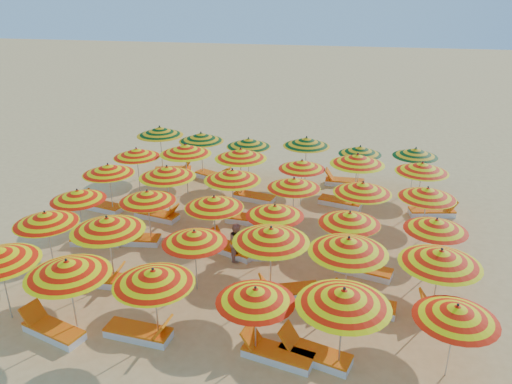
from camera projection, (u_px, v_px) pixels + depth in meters
The scene contains 59 objects.
ground at pixel (253, 239), 17.48m from camera, with size 120.00×120.00×0.00m, color #EAB568.
umbrella_1 at pixel (67, 268), 12.04m from camera, with size 2.22×2.22×2.20m.
umbrella_2 at pixel (153, 277), 11.84m from camera, with size 2.49×2.49×2.10m.
umbrella_3 at pixel (255, 295), 11.37m from camera, with size 2.31×2.31×1.96m.
umbrella_4 at pixel (344, 298), 10.84m from camera, with size 2.63×2.63×2.25m.
umbrella_5 at pixel (457, 313), 10.76m from camera, with size 2.36×2.36×1.96m.
umbrella_6 at pixel (45, 218), 14.94m from camera, with size 2.36×2.36×2.04m.
umbrella_7 at pixel (107, 224), 14.14m from camera, with size 2.80×2.80×2.25m.
umbrella_8 at pixel (194, 237), 13.97m from camera, with size 2.45×2.45×1.96m.
umbrella_9 at pixel (271, 235), 13.54m from camera, with size 2.50×2.50×2.26m.
umbrella_10 at pixel (348, 245), 13.01m from camera, with size 2.34×2.34×2.25m.
umbrella_11 at pixel (441, 257), 12.52m from camera, with size 2.46×2.46×2.20m.
umbrella_12 at pixel (78, 195), 16.75m from camera, with size 1.91×1.91×1.96m.
umbrella_13 at pixel (147, 196), 16.55m from camera, with size 1.91×1.91×2.01m.
umbrella_14 at pixel (214, 202), 16.02m from camera, with size 1.97×1.97×2.04m.
umbrella_15 at pixel (275, 211), 15.60m from camera, with size 2.36×2.36×1.96m.
umbrella_16 at pixel (350, 218), 15.02m from camera, with size 2.45×2.45×2.00m.
umbrella_17 at pixel (436, 225), 14.65m from camera, with size 2.01×2.01×1.97m.
umbrella_18 at pixel (108, 169), 18.81m from camera, with size 2.51×2.51×2.07m.
umbrella_19 at pixel (167, 172), 18.19m from camera, with size 2.46×2.46×2.21m.
umbrella_20 at pixel (232, 175), 17.90m from camera, with size 2.68×2.68×2.20m.
umbrella_21 at pixel (294, 183), 17.59m from camera, with size 2.49×2.49×2.02m.
umbrella_22 at pixel (363, 188), 16.97m from camera, with size 2.46×2.46×2.12m.
umbrella_23 at pixel (428, 193), 16.73m from camera, with size 2.08×2.08×2.04m.
umbrella_24 at pixel (137, 153), 20.69m from camera, with size 2.44×2.44×2.05m.
umbrella_25 at pixel (185, 149), 20.51m from camera, with size 2.24×2.24×2.27m.
umbrella_26 at pixel (241, 154), 20.02m from camera, with size 2.57×2.57×2.25m.
umbrella_27 at pixel (302, 165), 19.58m from camera, with size 2.29×2.29×1.96m.
umbrella_28 at pixel (358, 159), 19.35m from camera, with size 2.26×2.26×2.26m.
umbrella_29 at pixel (422, 167), 18.83m from camera, with size 2.20×2.20×2.13m.
umbrella_30 at pixel (160, 131), 23.00m from camera, with size 2.44×2.44×2.27m.
umbrella_31 at pixel (201, 137), 22.47m from camera, with size 2.54×2.54×2.16m.
umbrella_32 at pixel (248, 142), 21.94m from camera, with size 2.48×2.48×2.08m.
umbrella_33 at pixel (306, 142), 21.73m from camera, with size 2.18×2.18×2.18m.
umbrella_34 at pixel (360, 150), 21.31m from camera, with size 2.08×2.08×1.94m.
umbrella_35 at pixel (416, 152), 20.88m from camera, with size 2.40×2.40×2.00m.
lounger_0 at pixel (52, 330), 12.68m from camera, with size 1.83×1.07×0.69m.
lounger_1 at pixel (140, 332), 12.59m from camera, with size 1.78×0.74×0.69m.
lounger_2 at pixel (276, 353), 11.87m from camera, with size 1.82×0.95×0.69m.
lounger_3 at pixel (314, 354), 11.85m from camera, with size 1.83×1.03×0.69m.
lounger_4 at pixel (97, 279), 14.85m from camera, with size 1.76×0.65×0.69m.
lounger_5 at pixel (288, 291), 14.26m from camera, with size 1.82×1.17×0.69m.
lounger_6 at pixel (362, 304), 13.68m from camera, with size 1.79×0.81×0.69m.
lounger_7 at pixel (450, 313), 13.33m from camera, with size 1.74×0.62×0.69m.
lounger_8 at pixel (98, 240), 17.15m from camera, with size 1.80×0.84×0.69m.
lounger_9 at pixel (134, 239), 17.18m from camera, with size 1.79×0.77×0.69m.
lounger_10 at pixel (230, 249), 16.56m from camera, with size 1.82×1.24×0.69m.
lounger_11 at pixel (256, 253), 16.30m from camera, with size 1.82×0.95×0.69m.
lounger_12 at pixel (362, 269), 15.36m from camera, with size 1.82×1.00×0.69m.
lounger_13 at pixel (102, 206), 19.75m from camera, with size 1.82×0.94×0.69m.
lounger_14 at pixel (158, 215), 18.97m from camera, with size 1.82×0.94×0.69m.
lounger_15 at pixel (247, 219), 18.66m from camera, with size 1.77×0.72×0.69m.
lounger_16 at pixel (253, 197), 20.61m from camera, with size 1.82×0.94×0.69m.
lounger_17 at pixel (341, 202), 20.10m from camera, with size 1.82×0.99×0.69m.
lounger_18 at pixel (433, 212), 19.25m from camera, with size 1.81×0.92×0.69m.
lounger_19 at pixel (174, 170), 23.54m from camera, with size 1.83×1.05×0.69m.
lounger_20 at pixel (214, 176), 22.81m from camera, with size 1.82×1.25×0.69m.
lounger_21 at pixel (344, 182), 22.17m from camera, with size 1.73×0.58×0.69m.
beachgoer_b at pixel (237, 242), 15.99m from camera, with size 0.62×0.48×1.27m, color tan.
Camera 1 is at (3.16, -15.15, 8.28)m, focal length 35.00 mm.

